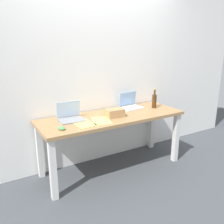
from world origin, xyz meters
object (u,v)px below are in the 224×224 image
at_px(desk, 112,123).
at_px(cardboard_box, 115,113).
at_px(laptop_left, 71,116).
at_px(beer_bottle, 154,101).
at_px(laptop_right, 130,105).
at_px(computer_mouse, 62,128).

distance_m(desk, cardboard_box, 0.16).
height_order(desk, laptop_left, laptop_left).
bearing_deg(cardboard_box, laptop_left, 163.82).
relative_size(laptop_left, beer_bottle, 1.12).
relative_size(laptop_left, laptop_right, 0.99).
bearing_deg(cardboard_box, computer_mouse, -171.80).
bearing_deg(beer_bottle, desk, -178.05).
bearing_deg(computer_mouse, beer_bottle, -10.89).
distance_m(beer_bottle, cardboard_box, 0.72).
xyz_separation_m(desk, cardboard_box, (0.01, -0.05, 0.15)).
xyz_separation_m(desk, computer_mouse, (-0.74, -0.16, 0.12)).
relative_size(beer_bottle, cardboard_box, 1.22).
bearing_deg(laptop_right, computer_mouse, -163.15).
xyz_separation_m(desk, laptop_left, (-0.53, 0.10, 0.15)).
distance_m(computer_mouse, cardboard_box, 0.75).
bearing_deg(desk, cardboard_box, -83.42).
relative_size(laptop_left, cardboard_box, 1.36).
height_order(desk, laptop_right, laptop_right).
bearing_deg(desk, beer_bottle, 1.95).
bearing_deg(computer_mouse, laptop_right, -1.31).
distance_m(desk, laptop_left, 0.56).
xyz_separation_m(beer_bottle, cardboard_box, (-0.71, -0.08, -0.05)).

